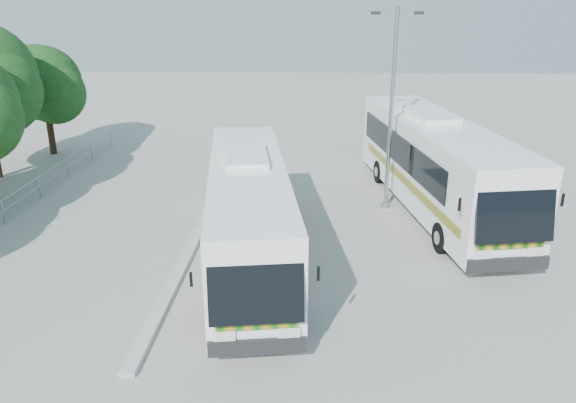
# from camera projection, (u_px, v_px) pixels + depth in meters

# --- Properties ---
(ground) EXTENTS (100.00, 100.00, 0.00)m
(ground) POSITION_uv_depth(u_px,v_px,m) (253.00, 264.00, 18.52)
(ground) COLOR gray
(ground) RESTS_ON ground
(kerb_divider) EXTENTS (0.40, 16.00, 0.15)m
(kerb_divider) POSITION_uv_depth(u_px,v_px,m) (196.00, 236.00, 20.48)
(kerb_divider) COLOR #B2B2AD
(kerb_divider) RESTS_ON ground
(railing) EXTENTS (0.06, 22.00, 1.00)m
(railing) POSITION_uv_depth(u_px,v_px,m) (15.00, 197.00, 22.48)
(railing) COLOR gray
(railing) RESTS_ON ground
(tree_far_e) EXTENTS (4.54, 4.28, 5.92)m
(tree_far_e) POSITION_uv_depth(u_px,v_px,m) (45.00, 84.00, 30.24)
(tree_far_e) COLOR #382314
(tree_far_e) RESTS_ON ground
(coach_main) EXTENTS (4.03, 11.95, 3.26)m
(coach_main) POSITION_uv_depth(u_px,v_px,m) (249.00, 210.00, 18.22)
(coach_main) COLOR white
(coach_main) RESTS_ON ground
(coach_adjacent) EXTENTS (4.79, 13.33, 3.63)m
(coach_adjacent) POSITION_uv_depth(u_px,v_px,m) (435.00, 162.00, 22.72)
(coach_adjacent) COLOR white
(coach_adjacent) RESTS_ON ground
(lamppost) EXTENTS (1.95, 0.23, 7.99)m
(lamppost) POSITION_uv_depth(u_px,v_px,m) (392.00, 102.00, 21.99)
(lamppost) COLOR #989CA1
(lamppost) RESTS_ON ground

